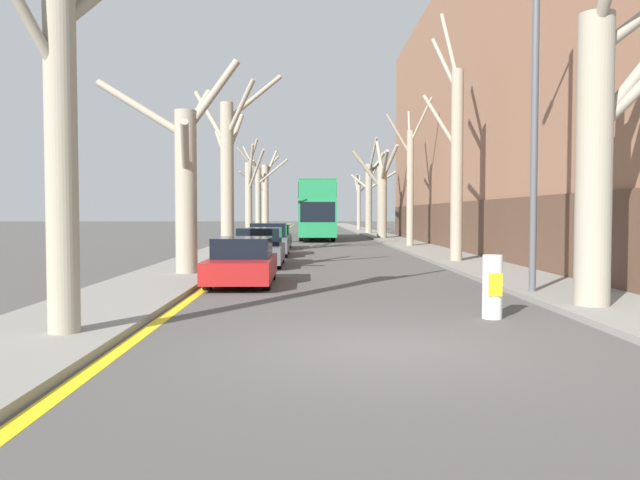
{
  "coord_description": "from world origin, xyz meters",
  "views": [
    {
      "loc": [
        -1.0,
        -8.86,
        1.92
      ],
      "look_at": [
        -0.18,
        31.99,
        0.2
      ],
      "focal_mm": 35.0,
      "sensor_mm": 36.0,
      "label": 1
    }
  ],
  "objects_px": {
    "street_tree_left_1": "(185,178)",
    "lamp_post": "(531,80)",
    "street_tree_right_0": "(601,139)",
    "parked_car_2": "(269,240)",
    "street_tree_right_1": "(455,155)",
    "street_tree_right_2": "(410,181)",
    "street_tree_left_3": "(249,197)",
    "street_tree_left_5": "(265,195)",
    "traffic_bollard": "(492,287)",
    "double_decker_bus": "(316,207)",
    "street_tree_left_4": "(258,197)",
    "street_tree_left_0": "(60,68)",
    "street_tree_right_3": "(381,195)",
    "street_tree_left_2": "(228,166)",
    "parked_car_3": "(275,237)",
    "parked_car_0": "(242,262)",
    "parked_car_1": "(260,248)",
    "street_tree_right_5": "(359,202)",
    "street_tree_right_4": "(370,192)"
  },
  "relations": [
    {
      "from": "street_tree_left_1",
      "to": "parked_car_0",
      "type": "distance_m",
      "value": 3.72
    },
    {
      "from": "street_tree_right_1",
      "to": "traffic_bollard",
      "type": "xyz_separation_m",
      "value": [
        -2.3,
        -12.66,
        -3.59
      ]
    },
    {
      "from": "street_tree_right_1",
      "to": "street_tree_right_2",
      "type": "xyz_separation_m",
      "value": [
        0.13,
        11.38,
        -0.38
      ]
    },
    {
      "from": "street_tree_left_1",
      "to": "parked_car_3",
      "type": "height_order",
      "value": "street_tree_left_1"
    },
    {
      "from": "street_tree_left_2",
      "to": "traffic_bollard",
      "type": "distance_m",
      "value": 19.57
    },
    {
      "from": "street_tree_right_2",
      "to": "double_decker_bus",
      "type": "xyz_separation_m",
      "value": [
        -5.16,
        11.25,
        -1.39
      ]
    },
    {
      "from": "street_tree_left_3",
      "to": "street_tree_left_5",
      "type": "height_order",
      "value": "street_tree_left_5"
    },
    {
      "from": "parked_car_0",
      "to": "parked_car_2",
      "type": "xyz_separation_m",
      "value": [
        0.0,
        11.62,
        0.09
      ]
    },
    {
      "from": "street_tree_right_3",
      "to": "parked_car_3",
      "type": "height_order",
      "value": "street_tree_right_3"
    },
    {
      "from": "double_decker_bus",
      "to": "parked_car_2",
      "type": "relative_size",
      "value": 2.95
    },
    {
      "from": "street_tree_right_2",
      "to": "parked_car_0",
      "type": "height_order",
      "value": "street_tree_right_2"
    },
    {
      "from": "street_tree_left_5",
      "to": "parked_car_3",
      "type": "distance_m",
      "value": 23.51
    },
    {
      "from": "street_tree_left_2",
      "to": "street_tree_left_3",
      "type": "bearing_deg",
      "value": 89.54
    },
    {
      "from": "parked_car_1",
      "to": "parked_car_3",
      "type": "distance_m",
      "value": 11.15
    },
    {
      "from": "street_tree_left_1",
      "to": "lamp_post",
      "type": "bearing_deg",
      "value": -27.95
    },
    {
      "from": "street_tree_right_5",
      "to": "street_tree_left_4",
      "type": "bearing_deg",
      "value": -114.38
    },
    {
      "from": "street_tree_right_0",
      "to": "lamp_post",
      "type": "bearing_deg",
      "value": 105.73
    },
    {
      "from": "street_tree_left_2",
      "to": "parked_car_3",
      "type": "bearing_deg",
      "value": 68.98
    },
    {
      "from": "street_tree_right_1",
      "to": "parked_car_0",
      "type": "xyz_separation_m",
      "value": [
        -7.47,
        -7.02,
        -3.57
      ]
    },
    {
      "from": "traffic_bollard",
      "to": "street_tree_right_4",
      "type": "bearing_deg",
      "value": 86.98
    },
    {
      "from": "lamp_post",
      "to": "double_decker_bus",
      "type": "bearing_deg",
      "value": 97.9
    },
    {
      "from": "street_tree_right_1",
      "to": "street_tree_right_3",
      "type": "distance_m",
      "value": 22.86
    },
    {
      "from": "street_tree_right_1",
      "to": "parked_car_1",
      "type": "relative_size",
      "value": 2.33
    },
    {
      "from": "traffic_bollard",
      "to": "street_tree_right_0",
      "type": "bearing_deg",
      "value": 19.67
    },
    {
      "from": "street_tree_left_0",
      "to": "street_tree_left_5",
      "type": "relative_size",
      "value": 1.09
    },
    {
      "from": "street_tree_left_2",
      "to": "parked_car_3",
      "type": "distance_m",
      "value": 6.37
    },
    {
      "from": "lamp_post",
      "to": "street_tree_right_0",
      "type": "bearing_deg",
      "value": -74.27
    },
    {
      "from": "street_tree_left_4",
      "to": "street_tree_right_0",
      "type": "relative_size",
      "value": 1.0
    },
    {
      "from": "traffic_bollard",
      "to": "street_tree_left_5",
      "type": "bearing_deg",
      "value": 99.01
    },
    {
      "from": "traffic_bollard",
      "to": "street_tree_left_1",
      "type": "bearing_deg",
      "value": 132.65
    },
    {
      "from": "street_tree_left_0",
      "to": "street_tree_left_1",
      "type": "relative_size",
      "value": 1.29
    },
    {
      "from": "street_tree_right_3",
      "to": "street_tree_left_4",
      "type": "bearing_deg",
      "value": 169.36
    },
    {
      "from": "street_tree_left_2",
      "to": "double_decker_bus",
      "type": "xyz_separation_m",
      "value": [
        4.35,
        17.39,
        -1.72
      ]
    },
    {
      "from": "parked_car_1",
      "to": "lamp_post",
      "type": "xyz_separation_m",
      "value": [
        6.91,
        -8.7,
        4.32
      ]
    },
    {
      "from": "parked_car_0",
      "to": "parked_car_3",
      "type": "bearing_deg",
      "value": 90.0
    },
    {
      "from": "street_tree_left_4",
      "to": "street_tree_right_5",
      "type": "bearing_deg",
      "value": 65.62
    },
    {
      "from": "street_tree_right_0",
      "to": "street_tree_right_2",
      "type": "bearing_deg",
      "value": 89.82
    },
    {
      "from": "street_tree_right_0",
      "to": "parked_car_2",
      "type": "xyz_separation_m",
      "value": [
        -7.53,
        16.41,
        -2.69
      ]
    },
    {
      "from": "street_tree_right_5",
      "to": "parked_car_2",
      "type": "relative_size",
      "value": 1.65
    },
    {
      "from": "street_tree_left_4",
      "to": "parked_car_2",
      "type": "bearing_deg",
      "value": -84.07
    },
    {
      "from": "street_tree_left_0",
      "to": "street_tree_left_3",
      "type": "bearing_deg",
      "value": 89.85
    },
    {
      "from": "street_tree_left_5",
      "to": "street_tree_right_2",
      "type": "distance_m",
      "value": 24.1
    },
    {
      "from": "lamp_post",
      "to": "street_tree_right_1",
      "type": "bearing_deg",
      "value": 86.7
    },
    {
      "from": "street_tree_right_3",
      "to": "parked_car_3",
      "type": "xyz_separation_m",
      "value": [
        -7.33,
        -12.63,
        -2.73
      ]
    },
    {
      "from": "street_tree_left_1",
      "to": "street_tree_right_0",
      "type": "distance_m",
      "value": 11.71
    },
    {
      "from": "street_tree_left_1",
      "to": "street_tree_right_0",
      "type": "xyz_separation_m",
      "value": [
        9.47,
        -6.87,
        0.38
      ]
    },
    {
      "from": "street_tree_right_0",
      "to": "street_tree_right_2",
      "type": "height_order",
      "value": "street_tree_right_2"
    },
    {
      "from": "street_tree_left_1",
      "to": "street_tree_right_3",
      "type": "relative_size",
      "value": 0.88
    },
    {
      "from": "street_tree_right_1",
      "to": "traffic_bollard",
      "type": "height_order",
      "value": "street_tree_right_1"
    },
    {
      "from": "street_tree_right_0",
      "to": "street_tree_right_3",
      "type": "bearing_deg",
      "value": 90.32
    }
  ]
}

